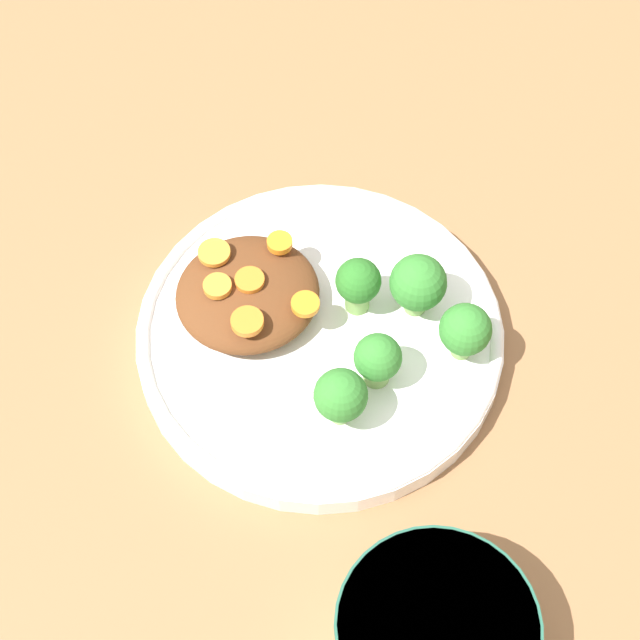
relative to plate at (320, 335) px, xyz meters
name	(u,v)px	position (x,y,z in m)	size (l,w,h in m)	color
ground_plane	(320,344)	(0.00, 0.00, -0.01)	(4.00, 4.00, 0.00)	#8C603D
plate	(320,335)	(0.00, 0.00, 0.00)	(0.27, 0.27, 0.02)	white
dip_bowl	(435,635)	(-0.24, 0.02, 0.02)	(0.13, 0.13, 0.05)	silver
stew_mound	(248,294)	(0.04, 0.04, 0.02)	(0.10, 0.11, 0.03)	#5B3319
broccoli_floret_0	(378,359)	(-0.05, -0.02, 0.03)	(0.03, 0.03, 0.05)	#759E51
broccoli_floret_1	(465,331)	(-0.06, -0.09, 0.04)	(0.04, 0.04, 0.05)	#759E51
broccoli_floret_2	(358,284)	(0.01, -0.03, 0.04)	(0.03, 0.03, 0.05)	#759E51
broccoli_floret_3	(418,284)	(-0.01, -0.07, 0.04)	(0.04, 0.04, 0.05)	#759E51
broccoli_floret_4	(341,396)	(-0.07, 0.01, 0.04)	(0.04, 0.04, 0.05)	#7FA85B
carrot_slice_0	(250,280)	(0.04, 0.04, 0.04)	(0.02, 0.02, 0.00)	orange
carrot_slice_1	(247,321)	(0.01, 0.05, 0.04)	(0.02, 0.02, 0.01)	orange
carrot_slice_2	(280,243)	(0.06, 0.01, 0.04)	(0.02, 0.02, 0.01)	orange
carrot_slice_3	(214,253)	(0.07, 0.05, 0.04)	(0.02, 0.02, 0.00)	orange
carrot_slice_4	(305,304)	(0.01, 0.01, 0.04)	(0.02, 0.02, 0.01)	orange
carrot_slice_5	(217,286)	(0.04, 0.06, 0.04)	(0.02, 0.02, 0.01)	orange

